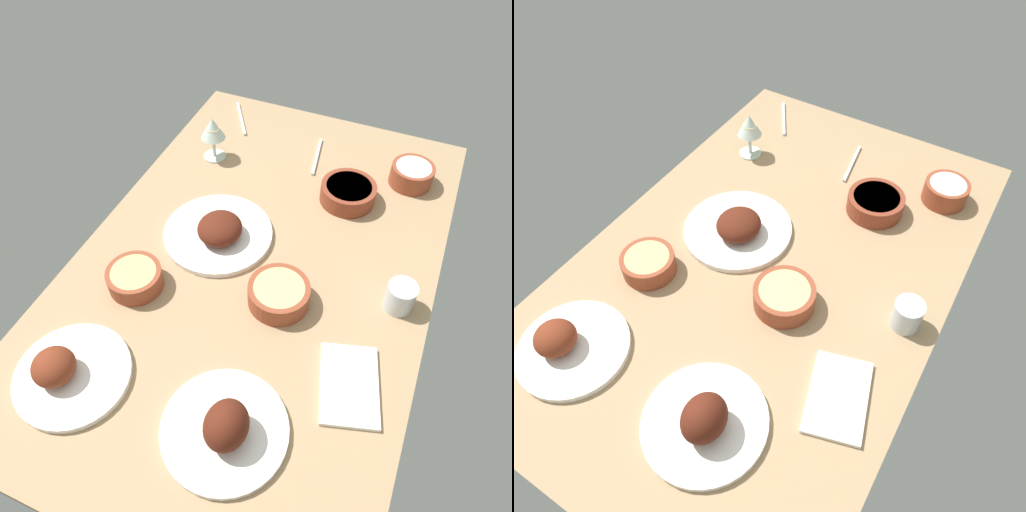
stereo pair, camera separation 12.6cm
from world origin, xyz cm
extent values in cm
cube|color=tan|center=(0.00, 0.00, 2.00)|extent=(140.00, 90.00, 4.00)
cylinder|color=white|center=(4.40, 12.96, 4.80)|extent=(29.51, 29.51, 1.60)
ellipsoid|color=#511E11|center=(3.15, 11.62, 8.61)|extent=(12.35, 11.81, 6.54)
cylinder|color=white|center=(-45.38, 24.01, 4.80)|extent=(25.17, 25.17, 1.60)
ellipsoid|color=maroon|center=(-46.69, 26.55, 8.94)|extent=(9.27, 9.14, 7.26)
cylinder|color=white|center=(-43.70, -11.28, 4.80)|extent=(26.00, 26.00, 1.60)
ellipsoid|color=#511E11|center=(-44.54, -12.30, 10.09)|extent=(10.26, 8.73, 9.77)
cylinder|color=brown|center=(-9.72, -9.92, 6.82)|extent=(14.97, 14.97, 5.65)
cylinder|color=#DBCC7A|center=(-9.72, -9.92, 9.15)|extent=(12.28, 12.28, 1.00)
cylinder|color=brown|center=(46.05, -30.95, 7.10)|extent=(12.56, 12.56, 6.21)
cylinder|color=white|center=(46.05, -30.95, 9.71)|extent=(10.30, 10.30, 1.00)
cylinder|color=brown|center=(31.53, -15.55, 6.73)|extent=(15.83, 15.83, 5.46)
cylinder|color=#4C192D|center=(31.53, -15.55, 8.96)|extent=(12.98, 12.98, 1.00)
cylinder|color=brown|center=(-18.59, 24.62, 6.64)|extent=(13.63, 13.63, 5.28)
cylinder|color=#D6BC70|center=(-18.59, 24.62, 8.78)|extent=(11.17, 11.17, 1.00)
cylinder|color=silver|center=(34.99, 28.69, 4.25)|extent=(7.00, 7.00, 0.50)
cylinder|color=silver|center=(34.99, 28.69, 8.00)|extent=(1.00, 1.00, 7.00)
cone|color=silver|center=(34.99, 28.69, 14.75)|extent=(7.60, 7.60, 6.50)
cylinder|color=beige|center=(34.99, 28.69, 13.30)|extent=(4.18, 4.18, 2.80)
cylinder|color=silver|center=(0.20, -36.89, 7.75)|extent=(7.04, 7.04, 7.51)
cube|color=white|center=(-24.67, -31.75, 4.60)|extent=(21.43, 17.04, 1.20)
cube|color=silver|center=(56.86, 29.07, 4.40)|extent=(16.70, 10.60, 0.80)
cube|color=silver|center=(46.97, -1.47, 4.40)|extent=(18.01, 3.82, 0.80)
camera|label=1|loc=(-75.23, -31.15, 101.81)|focal=34.27mm
camera|label=2|loc=(-69.55, -42.35, 101.81)|focal=34.27mm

